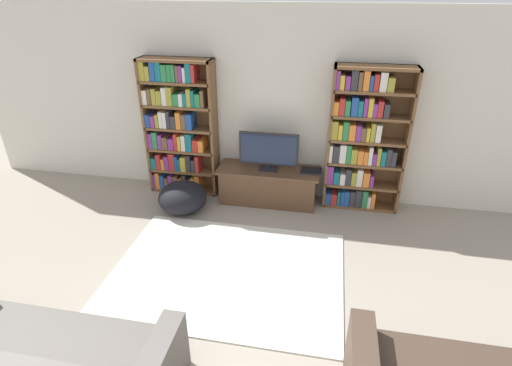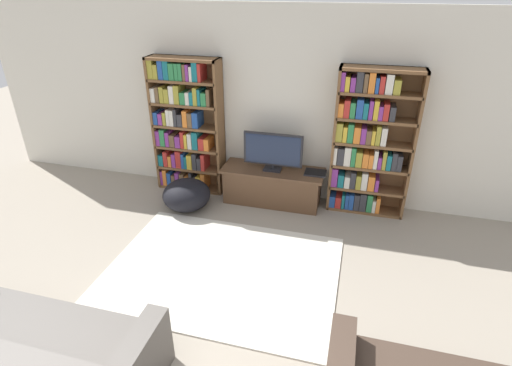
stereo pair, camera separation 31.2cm
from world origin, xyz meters
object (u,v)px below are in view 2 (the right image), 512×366
object	(u,v)px
television	(273,151)
couch_left_sectional	(24,362)
bookshelf_left	(186,126)
tv_stand	(272,186)
laptop	(315,173)
bookshelf_right	(368,144)
beanbag_ottoman	(187,195)

from	to	relation	value
television	couch_left_sectional	distance (m)	3.54
bookshelf_left	television	size ratio (longest dim) A/B	2.40
bookshelf_left	tv_stand	size ratio (longest dim) A/B	1.37
laptop	couch_left_sectional	size ratio (longest dim) A/B	0.15
bookshelf_left	bookshelf_right	distance (m)	2.53
bookshelf_left	beanbag_ottoman	world-z (taller)	bookshelf_left
television	bookshelf_right	bearing A→B (deg)	6.89
bookshelf_left	bookshelf_right	xyz separation A→B (m)	(2.52, 0.00, -0.01)
couch_left_sectional	beanbag_ottoman	xyz separation A→B (m)	(0.07, 2.84, -0.07)
bookshelf_left	beanbag_ottoman	bearing A→B (deg)	-70.33
bookshelf_right	couch_left_sectional	bearing A→B (deg)	-124.62
bookshelf_right	beanbag_ottoman	size ratio (longest dim) A/B	2.96
bookshelf_right	laptop	bearing A→B (deg)	-170.47
laptop	bookshelf_right	bearing A→B (deg)	9.53
bookshelf_right	laptop	size ratio (longest dim) A/B	6.63
bookshelf_left	tv_stand	xyz separation A→B (m)	(1.32, -0.13, -0.72)
bookshelf_left	beanbag_ottoman	xyz separation A→B (m)	(0.22, -0.61, -0.77)
tv_stand	laptop	bearing A→B (deg)	2.21
bookshelf_right	couch_left_sectional	xyz separation A→B (m)	(-2.38, -3.45, -0.68)
bookshelf_right	tv_stand	size ratio (longest dim) A/B	1.37
bookshelf_left	television	distance (m)	1.34
tv_stand	television	distance (m)	0.53
bookshelf_right	beanbag_ottoman	xyz separation A→B (m)	(-2.31, -0.61, -0.75)
bookshelf_left	television	xyz separation A→B (m)	(1.32, -0.14, -0.18)
bookshelf_right	bookshelf_left	bearing A→B (deg)	-179.96
bookshelf_right	couch_left_sectional	world-z (taller)	bookshelf_right
tv_stand	laptop	xyz separation A→B (m)	(0.58, 0.02, 0.26)
bookshelf_right	couch_left_sectional	distance (m)	4.25
couch_left_sectional	beanbag_ottoman	distance (m)	2.84
tv_stand	beanbag_ottoman	size ratio (longest dim) A/B	2.16
laptop	beanbag_ottoman	bearing A→B (deg)	-163.34
beanbag_ottoman	bookshelf_right	bearing A→B (deg)	14.77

